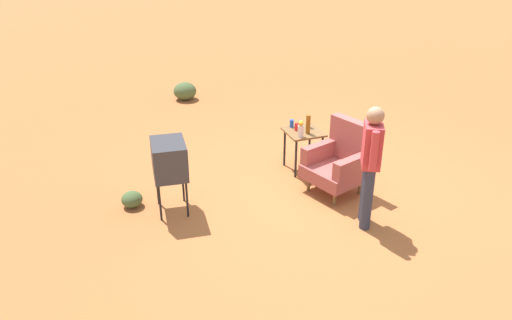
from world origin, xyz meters
The scene contains 12 objects.
ground_plane centered at (0.00, 0.00, 0.00)m, with size 60.00×60.00×0.00m, color #AD6033.
armchair centered at (0.01, 0.25, 0.50)m, with size 0.97×0.98×1.06m.
side_table centered at (-0.82, 0.04, 0.56)m, with size 0.56×0.56×0.66m.
tv_on_stand centered at (-0.26, -2.19, 0.78)m, with size 0.64×0.50×1.03m.
person_standing centered at (0.94, 0.12, 0.94)m, with size 0.52×0.36×1.64m.
bottle_tall_amber centered at (-0.72, 0.06, 0.81)m, with size 0.07×0.07×0.30m, color brown.
bottle_short_clear centered at (-0.95, 0.18, 0.76)m, with size 0.06×0.06×0.20m, color silver.
soda_can_blue centered at (-1.05, -0.07, 0.72)m, with size 0.07×0.07×0.12m, color blue.
soda_can_red centered at (-0.89, -0.06, 0.72)m, with size 0.07×0.07×0.12m, color red.
flower_vase centered at (-0.64, -0.11, 0.81)m, with size 0.15×0.09×0.27m.
shrub_near centered at (-0.56, -2.72, 0.11)m, with size 0.29×0.29×0.23m, color #475B33.
shrub_mid centered at (-4.93, -0.97, 0.20)m, with size 0.51×0.51×0.39m, color #475B33.
Camera 1 is at (5.73, -3.14, 3.63)m, focal length 34.88 mm.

